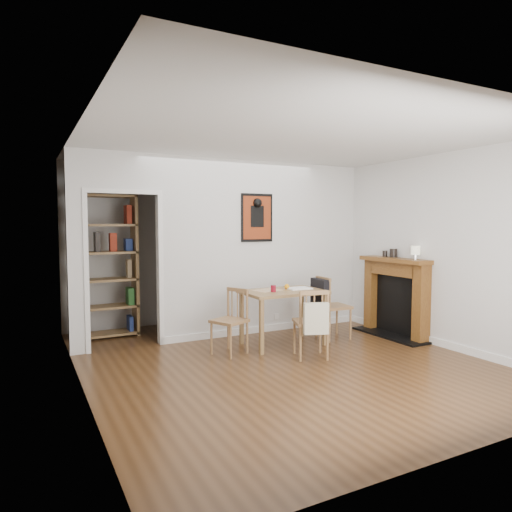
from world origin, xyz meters
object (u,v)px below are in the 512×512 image
dining_table (283,297)px  notebook (299,288)px  chair_left (229,322)px  bookshelf (106,266)px  mantel_lamp (416,251)px  ceramic_jar_a (393,253)px  ceramic_jar_b (385,254)px  red_glass (273,288)px  chair_right (332,306)px  orange_fruit (287,286)px  fireplace (396,294)px  chair_front (311,323)px

dining_table → notebook: bearing=5.8°
chair_left → bookshelf: bearing=126.6°
notebook → mantel_lamp: 1.71m
chair_left → ceramic_jar_a: ceramic_jar_a is taller
ceramic_jar_a → ceramic_jar_b: size_ratio=1.40×
red_glass → mantel_lamp: mantel_lamp is taller
chair_right → red_glass: size_ratio=9.93×
dining_table → chair_left: chair_left is taller
dining_table → ceramic_jar_b: ceramic_jar_b is taller
dining_table → chair_right: (0.81, -0.03, -0.19)m
chair_left → orange_fruit: 1.04m
notebook → mantel_lamp: bearing=-26.7°
bookshelf → orange_fruit: bookshelf is taller
bookshelf → fireplace: bearing=-26.5°
orange_fruit → ceramic_jar_b: 1.71m
chair_front → orange_fruit: size_ratio=12.15×
notebook → bookshelf: bearing=146.4°
bookshelf → notebook: 2.82m
ceramic_jar_a → notebook: bearing=170.2°
bookshelf → fireplace: (3.82, -1.90, -0.42)m
chair_right → ceramic_jar_a: ceramic_jar_a is taller
fireplace → ceramic_jar_a: 0.61m
chair_front → fireplace: bearing=11.6°
ceramic_jar_b → chair_front: bearing=-160.9°
chair_right → orange_fruit: chair_right is taller
notebook → chair_left: bearing=-174.9°
fireplace → mantel_lamp: bearing=-94.3°
dining_table → chair_right: chair_right is taller
fireplace → ceramic_jar_b: bearing=87.7°
chair_left → ceramic_jar_b: size_ratio=9.09×
bookshelf → fireplace: bookshelf is taller
dining_table → ceramic_jar_b: 1.85m
chair_right → fireplace: size_ratio=0.73×
red_glass → orange_fruit: size_ratio=1.29×
dining_table → chair_front: chair_front is taller
orange_fruit → mantel_lamp: mantel_lamp is taller
dining_table → chair_front: (-0.01, -0.68, -0.22)m
chair_front → mantel_lamp: bearing=-0.8°
chair_left → red_glass: size_ratio=9.12×
red_glass → orange_fruit: (0.30, 0.15, -0.01)m
chair_right → ceramic_jar_b: (0.96, -0.04, 0.74)m
dining_table → mantel_lamp: (1.73, -0.70, 0.62)m
ceramic_jar_a → mantel_lamp: bearing=-96.0°
mantel_lamp → chair_right: bearing=143.7°
chair_left → red_glass: (0.65, 0.02, 0.38)m
ceramic_jar_a → ceramic_jar_b: ceramic_jar_a is taller
mantel_lamp → ceramic_jar_a: 0.48m
dining_table → chair_front: bearing=-90.5°
red_glass → ceramic_jar_a: size_ratio=0.71×
chair_left → orange_fruit: size_ratio=11.72×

